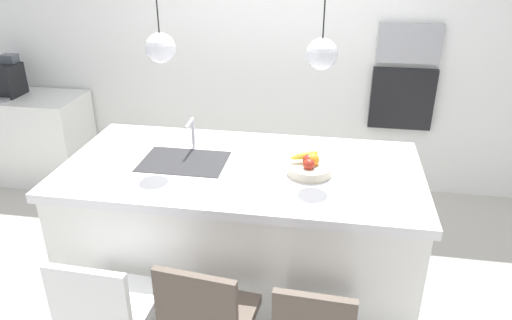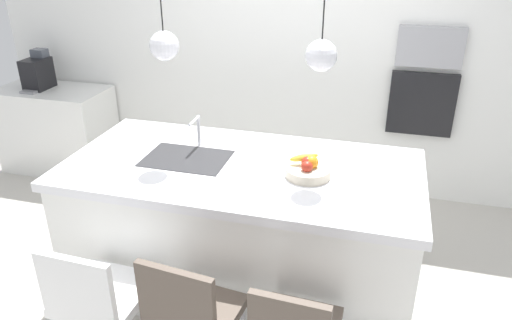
{
  "view_description": "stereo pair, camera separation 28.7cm",
  "coord_description": "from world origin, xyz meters",
  "px_view_note": "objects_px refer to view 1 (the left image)",
  "views": [
    {
      "loc": [
        0.56,
        -2.77,
        2.31
      ],
      "look_at": [
        0.1,
        0.0,
        0.98
      ],
      "focal_mm": 33.98,
      "sensor_mm": 36.0,
      "label": 1
    },
    {
      "loc": [
        0.84,
        -2.71,
        2.31
      ],
      "look_at": [
        0.1,
        0.0,
        0.98
      ],
      "focal_mm": 33.98,
      "sensor_mm": 36.0,
      "label": 2
    }
  ],
  "objects_px": {
    "chair_near": "(107,307)",
    "microwave": "(409,43)",
    "fruit_bowl": "(309,167)",
    "chair_middle": "(207,317)",
    "coffee_machine": "(8,79)",
    "oven": "(402,99)"
  },
  "relations": [
    {
      "from": "chair_near",
      "to": "microwave",
      "type": "bearing_deg",
      "value": 55.13
    },
    {
      "from": "fruit_bowl",
      "to": "chair_middle",
      "type": "bearing_deg",
      "value": -117.5
    },
    {
      "from": "microwave",
      "to": "coffee_machine",
      "type": "bearing_deg",
      "value": -175.4
    },
    {
      "from": "oven",
      "to": "chair_middle",
      "type": "relative_size",
      "value": 0.65
    },
    {
      "from": "coffee_machine",
      "to": "microwave",
      "type": "height_order",
      "value": "microwave"
    },
    {
      "from": "oven",
      "to": "chair_middle",
      "type": "xyz_separation_m",
      "value": [
        -1.18,
        -2.49,
        -0.45
      ]
    },
    {
      "from": "fruit_bowl",
      "to": "chair_near",
      "type": "relative_size",
      "value": 0.34
    },
    {
      "from": "chair_middle",
      "to": "microwave",
      "type": "bearing_deg",
      "value": 64.58
    },
    {
      "from": "coffee_machine",
      "to": "chair_near",
      "type": "distance_m",
      "value": 2.99
    },
    {
      "from": "oven",
      "to": "microwave",
      "type": "bearing_deg",
      "value": 0.0
    },
    {
      "from": "fruit_bowl",
      "to": "microwave",
      "type": "distance_m",
      "value": 1.83
    },
    {
      "from": "fruit_bowl",
      "to": "coffee_machine",
      "type": "xyz_separation_m",
      "value": [
        -2.96,
        1.32,
        0.05
      ]
    },
    {
      "from": "microwave",
      "to": "chair_near",
      "type": "xyz_separation_m",
      "value": [
        -1.74,
        -2.49,
        -0.96
      ]
    },
    {
      "from": "coffee_machine",
      "to": "chair_near",
      "type": "height_order",
      "value": "coffee_machine"
    },
    {
      "from": "microwave",
      "to": "oven",
      "type": "xyz_separation_m",
      "value": [
        0.0,
        0.0,
        -0.5
      ]
    },
    {
      "from": "coffee_machine",
      "to": "microwave",
      "type": "distance_m",
      "value": 3.73
    },
    {
      "from": "microwave",
      "to": "chair_near",
      "type": "height_order",
      "value": "microwave"
    },
    {
      "from": "chair_middle",
      "to": "coffee_machine",
      "type": "bearing_deg",
      "value": 138.79
    },
    {
      "from": "microwave",
      "to": "chair_near",
      "type": "bearing_deg",
      "value": -124.87
    },
    {
      "from": "oven",
      "to": "chair_near",
      "type": "distance_m",
      "value": 3.08
    },
    {
      "from": "fruit_bowl",
      "to": "chair_near",
      "type": "xyz_separation_m",
      "value": [
        -1.01,
        -0.88,
        -0.5
      ]
    },
    {
      "from": "fruit_bowl",
      "to": "chair_middle",
      "type": "distance_m",
      "value": 1.1
    }
  ]
}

